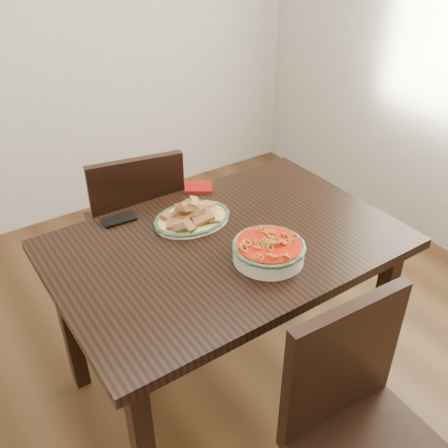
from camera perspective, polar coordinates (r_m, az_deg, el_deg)
floor at (r=2.33m, az=-1.55°, el=-17.67°), size 3.50×3.50×0.00m
wall_back at (r=3.15m, az=-20.97°, el=21.83°), size 3.50×0.10×2.60m
dining_table at (r=1.90m, az=0.34°, el=-4.12°), size 1.27×0.85×0.75m
chair_far at (r=2.43m, az=-9.98°, el=-0.03°), size 0.49×0.49×0.89m
chair_near at (r=1.64m, az=15.31°, el=-21.29°), size 0.44×0.44×0.89m
fish_plate at (r=1.93m, az=-3.69°, el=1.43°), size 0.31×0.24×0.11m
noodle_bowl at (r=1.73m, az=5.12°, el=-2.83°), size 0.26×0.26×0.08m
smartphone at (r=2.00m, az=-11.90°, el=0.52°), size 0.13×0.08×0.01m
napkin at (r=2.18m, az=-2.90°, el=4.25°), size 0.15×0.15×0.01m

